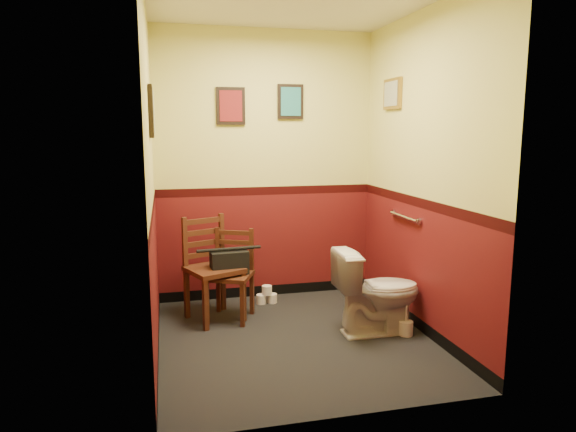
{
  "coord_description": "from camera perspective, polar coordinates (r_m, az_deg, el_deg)",
  "views": [
    {
      "loc": [
        -1.0,
        -3.91,
        1.71
      ],
      "look_at": [
        0.0,
        0.25,
        1.0
      ],
      "focal_mm": 32.0,
      "sensor_mm": 36.0,
      "label": 1
    }
  ],
  "objects": [
    {
      "name": "floor",
      "position": [
        4.38,
        0.79,
        -13.55
      ],
      "size": [
        2.2,
        2.4,
        0.0
      ],
      "primitive_type": "cube",
      "color": "black",
      "rests_on": "ground"
    },
    {
      "name": "wall_back",
      "position": [
        5.22,
        -2.46,
        5.46
      ],
      "size": [
        2.2,
        0.0,
        2.7
      ],
      "primitive_type": "cube",
      "rotation": [
        1.57,
        0.0,
        0.0
      ],
      "color": "#5B1214",
      "rests_on": "ground"
    },
    {
      "name": "wall_front",
      "position": [
        2.91,
        6.72,
        2.26
      ],
      "size": [
        2.2,
        0.0,
        2.7
      ],
      "primitive_type": "cube",
      "rotation": [
        -1.57,
        0.0,
        0.0
      ],
      "color": "#5B1214",
      "rests_on": "ground"
    },
    {
      "name": "wall_left",
      "position": [
        3.92,
        -14.96,
        3.85
      ],
      "size": [
        0.0,
        2.4,
        2.7
      ],
      "primitive_type": "cube",
      "rotation": [
        1.57,
        0.0,
        1.57
      ],
      "color": "#5B1214",
      "rests_on": "ground"
    },
    {
      "name": "wall_right",
      "position": [
        4.45,
        14.73,
        4.48
      ],
      "size": [
        0.0,
        2.4,
        2.7
      ],
      "primitive_type": "cube",
      "rotation": [
        1.57,
        0.0,
        -1.57
      ],
      "color": "#5B1214",
      "rests_on": "ground"
    },
    {
      "name": "grab_bar",
      "position": [
        4.71,
        12.76,
        -0.1
      ],
      "size": [
        0.05,
        0.56,
        0.06
      ],
      "color": "silver",
      "rests_on": "wall_right"
    },
    {
      "name": "framed_print_back_a",
      "position": [
        5.13,
        -6.39,
        12.05
      ],
      "size": [
        0.28,
        0.04,
        0.36
      ],
      "color": "black",
      "rests_on": "wall_back"
    },
    {
      "name": "framed_print_back_b",
      "position": [
        5.25,
        0.28,
        12.59
      ],
      "size": [
        0.26,
        0.04,
        0.34
      ],
      "color": "black",
      "rests_on": "wall_back"
    },
    {
      "name": "framed_print_left",
      "position": [
        4.01,
        -14.94,
        11.12
      ],
      "size": [
        0.04,
        0.3,
        0.38
      ],
      "color": "black",
      "rests_on": "wall_left"
    },
    {
      "name": "framed_print_right",
      "position": [
        4.98,
        11.51,
        13.16
      ],
      "size": [
        0.04,
        0.34,
        0.28
      ],
      "color": "olive",
      "rests_on": "wall_right"
    },
    {
      "name": "toilet",
      "position": [
        4.47,
        9.91,
        -8.3
      ],
      "size": [
        0.74,
        0.42,
        0.72
      ],
      "primitive_type": "imported",
      "rotation": [
        0.0,
        0.0,
        1.56
      ],
      "color": "white",
      "rests_on": "floor"
    },
    {
      "name": "toilet_brush",
      "position": [
        4.55,
        12.95,
        -11.93
      ],
      "size": [
        0.12,
        0.12,
        0.44
      ],
      "color": "silver",
      "rests_on": "floor"
    },
    {
      "name": "chair_left",
      "position": [
        4.75,
        -8.46,
        -5.78
      ],
      "size": [
        0.58,
        0.58,
        0.94
      ],
      "rotation": [
        0.0,
        0.0,
        0.39
      ],
      "color": "#482315",
      "rests_on": "floor"
    },
    {
      "name": "chair_right",
      "position": [
        4.76,
        -6.38,
        -6.47
      ],
      "size": [
        0.51,
        0.51,
        0.82
      ],
      "rotation": [
        0.0,
        0.0,
        -0.42
      ],
      "color": "#482315",
      "rests_on": "floor"
    },
    {
      "name": "handbag",
      "position": [
        4.69,
        -6.54,
        -5.13
      ],
      "size": [
        0.35,
        0.2,
        0.24
      ],
      "rotation": [
        0.0,
        0.0,
        0.09
      ],
      "color": "black",
      "rests_on": "chair_right"
    },
    {
      "name": "tp_stack",
      "position": [
        5.21,
        -2.37,
        -8.85
      ],
      "size": [
        0.21,
        0.11,
        0.18
      ],
      "color": "silver",
      "rests_on": "floor"
    }
  ]
}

